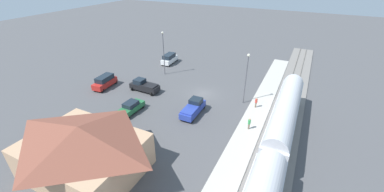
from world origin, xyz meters
The scene contains 14 objects.
ground_plane centered at (0.00, 0.00, 0.00)m, with size 200.00×200.00×0.00m, color #4C4C4F.
railway_track centered at (-14.00, 0.00, 0.09)m, with size 4.80×70.00×0.30m.
platform centered at (-10.00, 0.00, 0.15)m, with size 3.20×46.00×0.30m.
passenger_train centered at (-14.00, 15.28, 2.86)m, with size 2.93×37.11×4.98m.
station_building centered at (4.00, 22.00, 3.04)m, with size 12.55×9.70×5.87m.
pedestrian_on_platform centered at (-9.45, 1.01, 1.28)m, with size 0.36×0.36×1.71m.
pedestrian_waiting_far centered at (-9.92, 7.09, 1.28)m, with size 0.36×0.36×1.71m.
pickup_black centered at (9.89, 3.69, 1.03)m, with size 5.45×2.58×2.14m.
sedan_green centered at (7.43, 10.35, 0.88)m, with size 1.95×4.54×1.74m.
suv_white centered at (13.03, -10.25, 1.15)m, with size 2.27×5.01×2.22m.
suv_red centered at (17.29, 5.64, 1.15)m, with size 2.39×5.06×2.22m.
pickup_blue centered at (-1.30, 6.60, 1.03)m, with size 2.00×5.41×2.14m.
light_pole_near_platform centered at (-7.20, -0.09, 5.21)m, with size 0.44×0.44×8.37m.
light_pole_lot_center centered at (10.65, -4.42, 5.45)m, with size 0.44×0.44×8.81m.
Camera 1 is at (-14.76, 34.24, 19.86)m, focal length 22.40 mm.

